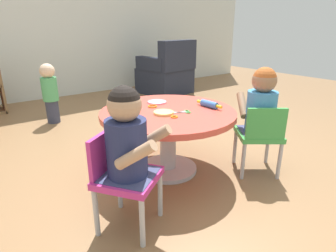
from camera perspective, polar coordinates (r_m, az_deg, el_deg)
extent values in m
plane|color=olive|center=(2.20, 0.00, -8.88)|extent=(10.00, 10.00, 0.00)
cube|color=silver|center=(4.71, -24.08, 22.31)|extent=(8.00, 0.12, 2.80)
cylinder|color=silver|center=(2.20, 0.00, -8.54)|extent=(0.44, 0.44, 0.03)
cylinder|color=silver|center=(2.11, 0.00, -3.60)|extent=(0.12, 0.12, 0.44)
cylinder|color=#D84C3F|center=(2.03, 0.00, 2.68)|extent=(0.98, 0.98, 0.04)
cylinder|color=#B7B7BC|center=(1.46, -5.26, -19.01)|extent=(0.03, 0.03, 0.28)
cylinder|color=#B7B7BC|center=(1.66, -1.61, -13.73)|extent=(0.03, 0.03, 0.28)
cylinder|color=#B7B7BC|center=(1.57, -14.40, -16.65)|extent=(0.03, 0.03, 0.28)
cylinder|color=#B7B7BC|center=(1.75, -9.82, -12.08)|extent=(0.03, 0.03, 0.28)
cube|color=#CC338C|center=(1.52, -8.06, -10.35)|extent=(0.42, 0.42, 0.04)
cube|color=#CC338C|center=(1.52, -12.88, -5.21)|extent=(0.23, 0.18, 0.22)
cube|color=#3F4772|center=(1.52, -8.06, -10.28)|extent=(0.37, 0.38, 0.04)
cylinder|color=navy|center=(1.44, -8.38, -4.42)|extent=(0.21, 0.21, 0.30)
sphere|color=tan|center=(1.37, -8.84, 4.29)|extent=(0.17, 0.17, 0.17)
sphere|color=black|center=(1.36, -8.87, 4.81)|extent=(0.16, 0.16, 0.16)
cylinder|color=tan|center=(1.30, -6.61, -5.91)|extent=(0.17, 0.21, 0.17)
cylinder|color=tan|center=(1.49, -3.09, -2.46)|extent=(0.17, 0.21, 0.17)
cylinder|color=#B7B7BC|center=(2.40, 19.51, -3.95)|extent=(0.03, 0.03, 0.28)
cylinder|color=#B7B7BC|center=(2.32, 13.44, -4.08)|extent=(0.03, 0.03, 0.28)
cylinder|color=#B7B7BC|center=(2.18, 21.67, -6.67)|extent=(0.03, 0.03, 0.28)
cylinder|color=#B7B7BC|center=(2.09, 15.00, -6.92)|extent=(0.03, 0.03, 0.28)
cube|color=green|center=(2.18, 17.83, -1.58)|extent=(0.42, 0.42, 0.04)
cube|color=green|center=(2.02, 19.30, 0.43)|extent=(0.23, 0.18, 0.22)
cube|color=#3F4772|center=(2.18, 17.84, -1.53)|extent=(0.38, 0.38, 0.04)
cylinder|color=#3F8CCC|center=(2.13, 18.31, 2.74)|extent=(0.21, 0.21, 0.30)
sphere|color=#997051|center=(2.08, 18.97, 8.72)|extent=(0.17, 0.17, 0.17)
sphere|color=#B25926|center=(2.08, 19.01, 9.06)|extent=(0.16, 0.16, 0.16)
cylinder|color=#997051|center=(2.25, 20.29, 4.03)|extent=(0.17, 0.20, 0.17)
cylinder|color=#997051|center=(2.18, 14.85, 4.15)|extent=(0.17, 0.20, 0.17)
cube|color=olive|center=(4.19, -30.85, 7.22)|extent=(0.03, 0.28, 0.70)
cube|color=#232838|center=(4.71, -0.69, 9.20)|extent=(0.80, 0.80, 0.40)
cube|color=#232838|center=(4.45, 2.00, 14.11)|extent=(0.72, 0.27, 0.45)
cube|color=#232838|center=(4.88, 1.87, 13.12)|extent=(0.21, 0.61, 0.20)
cube|color=#232838|center=(4.46, -3.51, 12.48)|extent=(0.21, 0.61, 0.20)
cylinder|color=#33384C|center=(3.48, -22.33, 2.75)|extent=(0.14, 0.14, 0.26)
cylinder|color=#4CA566|center=(3.42, -22.89, 6.92)|extent=(0.17, 0.17, 0.26)
sphere|color=beige|center=(3.38, -23.34, 10.24)|extent=(0.16, 0.16, 0.16)
cylinder|color=#3F72CC|center=(2.11, 8.37, 4.42)|extent=(0.06, 0.14, 0.05)
cylinder|color=yellow|center=(2.17, 6.53, 4.92)|extent=(0.03, 0.05, 0.02)
cylinder|color=yellow|center=(2.05, 10.32, 3.88)|extent=(0.03, 0.05, 0.02)
cube|color=silver|center=(1.96, 2.29, 2.79)|extent=(0.11, 0.03, 0.01)
cube|color=silver|center=(1.96, 2.29, 2.79)|extent=(0.10, 0.07, 0.01)
torus|color=green|center=(1.99, 3.79, 3.06)|extent=(0.05, 0.05, 0.01)
torus|color=green|center=(1.96, 4.13, 2.77)|extent=(0.05, 0.05, 0.01)
cylinder|color=#F2CC72|center=(1.93, -0.88, 2.70)|extent=(0.14, 0.14, 0.02)
cylinder|color=pink|center=(2.22, -2.24, 4.88)|extent=(0.15, 0.15, 0.01)
torus|color=orange|center=(2.11, -3.16, 4.02)|extent=(0.07, 0.07, 0.01)
torus|color=orange|center=(1.86, 1.28, 1.90)|extent=(0.05, 0.05, 0.01)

